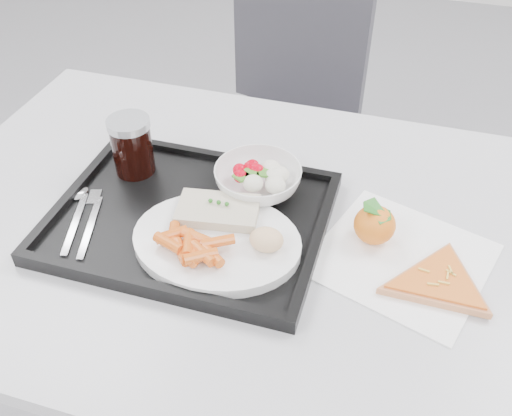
# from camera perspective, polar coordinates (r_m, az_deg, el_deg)

# --- Properties ---
(table) EXTENTS (1.20, 0.80, 0.75)m
(table) POSITION_cam_1_polar(r_m,az_deg,el_deg) (1.01, -0.13, -4.30)
(table) COLOR #BCBCBF
(table) RESTS_ON ground
(chair) EXTENTS (0.50, 0.50, 0.93)m
(chair) POSITION_cam_1_polar(r_m,az_deg,el_deg) (1.69, 3.17, 10.17)
(chair) COLOR #35343B
(chair) RESTS_ON ground
(tray) EXTENTS (0.45, 0.35, 0.03)m
(tray) POSITION_cam_1_polar(r_m,az_deg,el_deg) (0.97, -6.57, -1.05)
(tray) COLOR black
(tray) RESTS_ON table
(dinner_plate) EXTENTS (0.27, 0.27, 0.02)m
(dinner_plate) POSITION_cam_1_polar(r_m,az_deg,el_deg) (0.90, -3.94, -3.36)
(dinner_plate) COLOR white
(dinner_plate) RESTS_ON tray
(fish_fillet) EXTENTS (0.14, 0.10, 0.03)m
(fish_fillet) POSITION_cam_1_polar(r_m,az_deg,el_deg) (0.93, -3.83, -0.22)
(fish_fillet) COLOR beige
(fish_fillet) RESTS_ON dinner_plate
(bread_roll) EXTENTS (0.05, 0.05, 0.03)m
(bread_roll) POSITION_cam_1_polar(r_m,az_deg,el_deg) (0.87, 1.05, -3.17)
(bread_roll) COLOR tan
(bread_roll) RESTS_ON dinner_plate
(salad_bowl) EXTENTS (0.15, 0.15, 0.05)m
(salad_bowl) POSITION_cam_1_polar(r_m,az_deg,el_deg) (0.99, 0.20, 2.85)
(salad_bowl) COLOR white
(salad_bowl) RESTS_ON tray
(cola_glass) EXTENTS (0.08, 0.08, 0.11)m
(cola_glass) POSITION_cam_1_polar(r_m,az_deg,el_deg) (1.05, -12.31, 6.19)
(cola_glass) COLOR black
(cola_glass) RESTS_ON tray
(cutlery) EXTENTS (0.11, 0.17, 0.01)m
(cutlery) POSITION_cam_1_polar(r_m,az_deg,el_deg) (1.00, -16.92, -0.35)
(cutlery) COLOR silver
(cutlery) RESTS_ON tray
(napkin) EXTENTS (0.31, 0.31, 0.00)m
(napkin) POSITION_cam_1_polar(r_m,az_deg,el_deg) (0.93, 14.36, -4.93)
(napkin) COLOR white
(napkin) RESTS_ON table
(tangerine) EXTENTS (0.09, 0.09, 0.07)m
(tangerine) POSITION_cam_1_polar(r_m,az_deg,el_deg) (0.93, 11.78, -1.64)
(tangerine) COLOR orange
(tangerine) RESTS_ON napkin
(pizza_slice) EXTENTS (0.26, 0.26, 0.02)m
(pizza_slice) POSITION_cam_1_polar(r_m,az_deg,el_deg) (0.90, 17.82, -7.08)
(pizza_slice) COLOR tan
(pizza_slice) RESTS_ON napkin
(carrot_pile) EXTENTS (0.13, 0.09, 0.03)m
(carrot_pile) POSITION_cam_1_polar(r_m,az_deg,el_deg) (0.86, -6.39, -3.83)
(carrot_pile) COLOR #DA5917
(carrot_pile) RESTS_ON dinner_plate
(salad_contents) EXTENTS (0.10, 0.08, 0.03)m
(salad_contents) POSITION_cam_1_polar(r_m,az_deg,el_deg) (0.99, 0.73, 3.32)
(salad_contents) COLOR #C10013
(salad_contents) RESTS_ON salad_bowl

